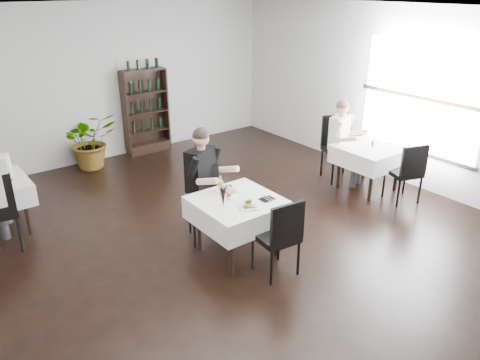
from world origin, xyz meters
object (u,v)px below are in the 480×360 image
Objects in this scene: wine_shelf at (146,112)px; diner_main at (206,175)px; main_table at (237,210)px; potted_tree at (90,141)px.

wine_shelf reaches higher than diner_main.
diner_main reaches higher than main_table.
main_table is (-0.90, -4.31, -0.23)m from wine_shelf.
wine_shelf is 4.41m from main_table.
diner_main is (-0.02, 0.67, 0.28)m from main_table.
wine_shelf reaches higher than main_table.
potted_tree reaches higher than main_table.
diner_main is (0.35, -3.48, 0.36)m from potted_tree.
potted_tree is 0.69× the size of diner_main.
main_table is 0.66× the size of diner_main.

